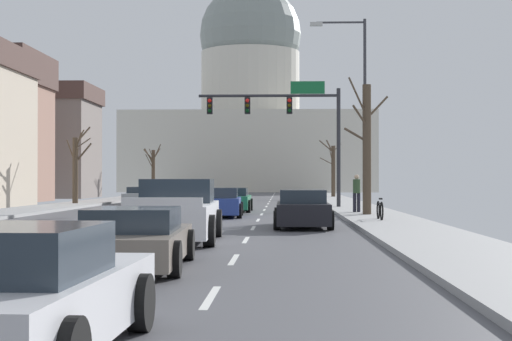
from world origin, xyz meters
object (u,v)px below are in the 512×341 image
at_px(bicycle_parked, 380,210).
at_px(pickup_truck_near_03, 175,213).
at_px(pedestrian_00, 357,191).
at_px(signal_gantry, 288,116).
at_px(sedan_near_01, 219,203).
at_px(street_lamp_right, 358,99).
at_px(sedan_near_02, 303,210).
at_px(sedan_oncoming_01, 163,193).
at_px(sedan_oncoming_00, 141,196).
at_px(sedan_near_00, 232,200).
at_px(sedan_near_05, 11,297).
at_px(sedan_near_04, 134,240).

bearing_deg(bicycle_parked, pickup_truck_near_03, -126.50).
bearing_deg(pedestrian_00, signal_gantry, 114.04).
bearing_deg(sedan_near_01, signal_gantry, 70.98).
bearing_deg(street_lamp_right, bicycle_parked, -86.46).
height_order(sedan_near_02, sedan_oncoming_01, sedan_near_02).
xyz_separation_m(street_lamp_right, sedan_oncoming_01, (-13.10, 27.74, -4.73)).
distance_m(sedan_near_02, sedan_oncoming_00, 27.42).
xyz_separation_m(signal_gantry, pickup_truck_near_03, (-3.19, -22.50, -4.43)).
bearing_deg(sedan_oncoming_00, sedan_near_00, -60.77).
bearing_deg(pickup_truck_near_03, sedan_near_05, -88.45).
distance_m(sedan_near_00, sedan_oncoming_01, 23.99).
xyz_separation_m(signal_gantry, sedan_near_02, (0.39, -16.46, -4.56)).
bearing_deg(sedan_near_02, sedan_near_05, -99.16).
relative_size(signal_gantry, sedan_near_04, 1.67).
xyz_separation_m(signal_gantry, sedan_near_00, (-2.90, -3.45, -4.59)).
relative_size(street_lamp_right, sedan_near_00, 1.99).
relative_size(street_lamp_right, sedan_oncoming_01, 1.92).
height_order(sedan_near_02, sedan_near_04, sedan_near_02).
relative_size(pickup_truck_near_03, sedan_oncoming_00, 1.28).
height_order(signal_gantry, bicycle_parked, signal_gantry).
distance_m(sedan_near_01, sedan_near_02, 8.16).
distance_m(sedan_near_01, bicycle_parked, 7.93).
bearing_deg(sedan_near_05, bicycle_parked, 74.70).
relative_size(signal_gantry, street_lamp_right, 0.90).
height_order(signal_gantry, sedan_near_05, signal_gantry).
relative_size(signal_gantry, bicycle_parked, 4.47).
height_order(sedan_oncoming_01, bicycle_parked, sedan_oncoming_01).
relative_size(signal_gantry, sedan_oncoming_00, 1.79).
bearing_deg(pickup_truck_near_03, sedan_near_01, 89.75).
relative_size(sedan_near_02, sedan_oncoming_00, 1.05).
height_order(pickup_truck_near_03, sedan_near_04, pickup_truck_near_03).
relative_size(street_lamp_right, sedan_near_02, 1.89).
distance_m(sedan_near_02, sedan_near_04, 12.96).
bearing_deg(sedan_near_05, sedan_near_01, 90.67).
bearing_deg(pickup_truck_near_03, signal_gantry, 81.92).
xyz_separation_m(pedestrian_00, bicycle_parked, (0.27, -6.56, -0.62)).
relative_size(sedan_near_01, bicycle_parked, 2.41).
bearing_deg(sedan_near_05, pickup_truck_near_03, 91.55).
distance_m(street_lamp_right, sedan_near_05, 29.06).
bearing_deg(sedan_near_01, bicycle_parked, -34.47).
xyz_separation_m(street_lamp_right, pickup_truck_near_03, (-6.27, -14.22, -4.54)).
height_order(sedan_near_05, sedan_oncoming_00, sedan_near_05).
height_order(street_lamp_right, bicycle_parked, street_lamp_right).
bearing_deg(pedestrian_00, sedan_near_04, -105.82).
bearing_deg(sedan_oncoming_01, signal_gantry, -62.75).
bearing_deg(sedan_near_04, bicycle_parked, 67.10).
height_order(sedan_near_00, sedan_oncoming_01, sedan_near_00).
xyz_separation_m(street_lamp_right, sedan_near_02, (-2.69, -8.17, -4.68)).
distance_m(pedestrian_00, bicycle_parked, 6.60).
distance_m(street_lamp_right, bicycle_parked, 7.16).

